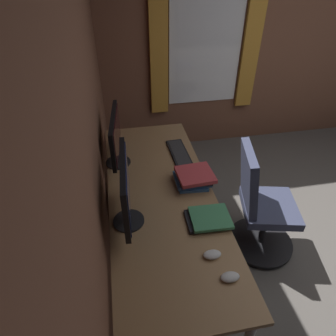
{
  "coord_description": "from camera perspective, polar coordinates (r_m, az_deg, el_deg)",
  "views": [
    {
      "loc": [
        -1.28,
        1.98,
        2.15
      ],
      "look_at": [
        0.3,
        1.69,
        0.95
      ],
      "focal_mm": 31.78,
      "sensor_mm": 36.0,
      "label": 1
    }
  ],
  "objects": [
    {
      "name": "mouse_spare",
      "position": [
        1.7,
        11.81,
        -19.77
      ],
      "size": [
        0.06,
        0.1,
        0.03
      ],
      "primitive_type": "ellipsoid",
      "color": "silver",
      "rests_on": "desk"
    },
    {
      "name": "monitor_primary",
      "position": [
        2.33,
        -10.03,
        5.92
      ],
      "size": [
        0.57,
        0.2,
        0.42
      ],
      "color": "black",
      "rests_on": "desk"
    },
    {
      "name": "curtain_near",
      "position": [
        3.82,
        15.59,
        21.14
      ],
      "size": [
        0.05,
        0.2,
        1.38
      ],
      "primitive_type": "cube",
      "color": "gold"
    },
    {
      "name": "curtain_far",
      "position": [
        3.51,
        -1.77,
        21.04
      ],
      "size": [
        0.05,
        0.2,
        1.38
      ],
      "primitive_type": "cube",
      "color": "gold"
    },
    {
      "name": "monitor_secondary",
      "position": [
        1.77,
        -8.11,
        -4.16
      ],
      "size": [
        0.55,
        0.2,
        0.47
      ],
      "color": "black",
      "rests_on": "desk"
    },
    {
      "name": "window_panel",
      "position": [
        3.65,
        7.14,
        21.44
      ],
      "size": [
        0.02,
        0.84,
        1.22
      ],
      "primitive_type": "cube",
      "color": "white"
    },
    {
      "name": "book_stack_far",
      "position": [
        2.19,
        4.97,
        -1.85
      ],
      "size": [
        0.26,
        0.28,
        0.11
      ],
      "color": "#38669E",
      "rests_on": "desk"
    },
    {
      "name": "wall_back",
      "position": [
        1.55,
        -16.16,
        1.87
      ],
      "size": [
        4.79,
        0.1,
        2.6
      ],
      "primitive_type": "cube",
      "color": "brown",
      "rests_on": "ground"
    },
    {
      "name": "mouse_main",
      "position": [
        1.77,
        8.48,
        -16.1
      ],
      "size": [
        0.06,
        0.1,
        0.03
      ],
      "primitive_type": "ellipsoid",
      "color": "silver",
      "rests_on": "desk"
    },
    {
      "name": "drawer_pedestal",
      "position": [
        2.49,
        -2.3,
        -9.67
      ],
      "size": [
        0.4,
        0.51,
        0.69
      ],
      "color": "#936D47",
      "rests_on": "ground"
    },
    {
      "name": "desk",
      "position": [
        2.18,
        -1.3,
        -6.15
      ],
      "size": [
        2.0,
        0.75,
        0.73
      ],
      "color": "#936D47",
      "rests_on": "ground"
    },
    {
      "name": "wall_right",
      "position": [
        4.05,
        20.7,
        22.49
      ],
      "size": [
        0.1,
        4.86,
        2.6
      ],
      "primitive_type": "cube",
      "color": "brown",
      "rests_on": "ground"
    },
    {
      "name": "office_chair",
      "position": [
        2.54,
        17.24,
        -7.21
      ],
      "size": [
        0.56,
        0.59,
        0.97
      ],
      "color": "#383D56",
      "rests_on": "ground"
    },
    {
      "name": "book_stack_near",
      "position": [
        1.95,
        7.88,
        -9.58
      ],
      "size": [
        0.23,
        0.28,
        0.04
      ],
      "color": "black",
      "rests_on": "desk"
    },
    {
      "name": "keyboard_main",
      "position": [
        2.53,
        2.18,
        2.88
      ],
      "size": [
        0.42,
        0.16,
        0.02
      ],
      "color": "black",
      "rests_on": "desk"
    }
  ]
}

